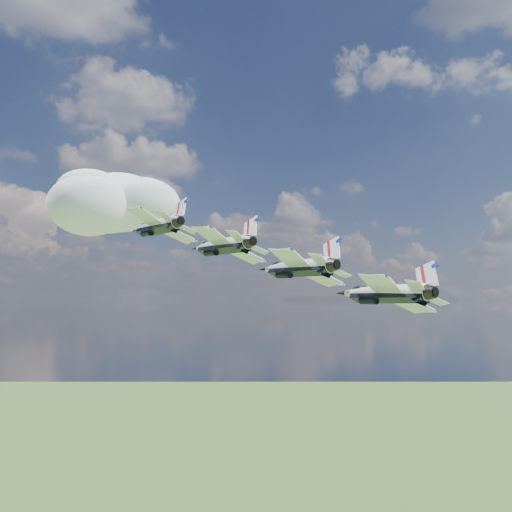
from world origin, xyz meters
name	(u,v)px	position (x,y,z in m)	size (l,w,h in m)	color
cloud_far	(105,203)	(-5.08, 181.96, 186.14)	(57.59, 45.25, 22.63)	white
jet_0	(155,226)	(-17.75, 3.74, 153.44)	(9.53, 14.11, 4.21)	white
jet_1	(220,245)	(-10.92, -3.98, 150.37)	(9.53, 14.11, 4.21)	white
jet_2	(295,267)	(-4.08, -11.70, 147.30)	(9.53, 14.11, 4.21)	white
jet_3	(381,293)	(2.76, -19.42, 144.23)	(9.53, 14.11, 4.21)	silver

